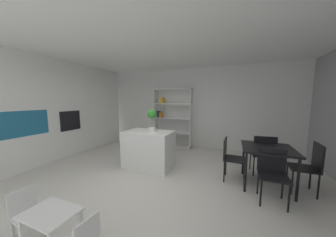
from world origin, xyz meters
TOP-DOWN VIEW (x-y plane):
  - ground_plane at (0.00, 0.00)m, footprint 10.03×10.03m
  - ceiling_slab at (0.00, 0.00)m, footprint 7.29×6.07m
  - back_partition at (0.00, 3.01)m, footprint 7.29×0.06m
  - tall_cabinet_run_left at (-3.26, 0.00)m, footprint 0.65×5.48m
  - cabinet_niche_splashback at (-2.93, -0.64)m, footprint 0.01×1.12m
  - built_in_oven at (-2.91, 0.54)m, footprint 0.06×0.60m
  - kitchen_island at (-0.38, 0.69)m, footprint 1.18×0.73m
  - potted_plant_on_island at (-0.31, 0.74)m, footprint 0.23×0.23m
  - open_bookshelf at (-0.55, 2.64)m, footprint 1.36×0.35m
  - child_table at (-0.30, -1.72)m, footprint 0.58×0.40m
  - child_chair_left at (-0.79, -1.72)m, footprint 0.32×0.32m
  - dining_table at (2.19, 0.76)m, footprint 0.90×0.90m
  - dining_chair_window_side at (2.86, 0.75)m, footprint 0.44×0.44m
  - dining_chair_far at (2.20, 1.23)m, footprint 0.49×0.47m
  - dining_chair_island_side at (1.53, 0.76)m, footprint 0.46×0.44m
  - dining_chair_near at (2.19, 0.28)m, footprint 0.44×0.44m

SIDE VIEW (x-z plane):
  - ground_plane at x=0.00m, z-range 0.00..0.00m
  - child_chair_left at x=-0.79m, z-range 0.02..0.61m
  - child_table at x=-0.30m, z-range 0.14..0.59m
  - kitchen_island at x=-0.38m, z-range 0.00..0.91m
  - dining_chair_near at x=2.19m, z-range 0.09..0.95m
  - dining_chair_island_side at x=1.53m, z-range 0.09..0.97m
  - dining_chair_far at x=2.20m, z-range 0.09..1.00m
  - dining_chair_window_side at x=2.86m, z-range 0.08..1.01m
  - dining_table at x=2.19m, z-range 0.30..1.07m
  - open_bookshelf at x=-0.55m, z-range -0.04..2.05m
  - built_in_oven at x=-2.91m, z-range 0.80..1.37m
  - cabinet_niche_splashback at x=-2.93m, z-range 0.84..1.44m
  - potted_plant_on_island at x=-0.31m, z-range 0.98..1.53m
  - back_partition at x=0.00m, z-range 0.00..2.80m
  - tall_cabinet_run_left at x=-3.26m, z-range 0.00..2.80m
  - ceiling_slab at x=0.00m, z-range 2.80..2.86m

